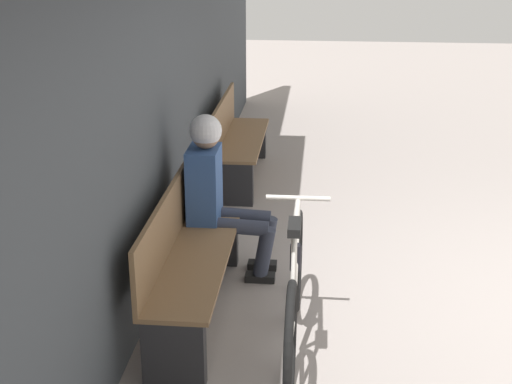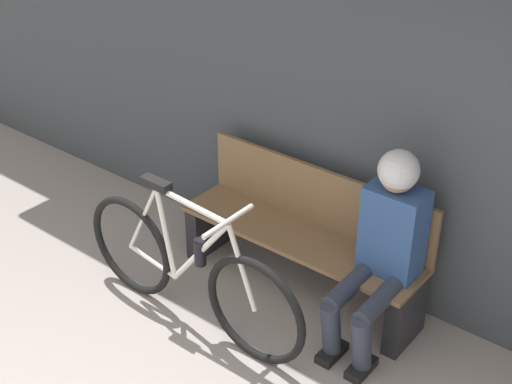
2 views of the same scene
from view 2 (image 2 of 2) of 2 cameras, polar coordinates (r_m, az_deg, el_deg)
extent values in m
cube|color=#3D4247|center=(4.19, 9.10, 11.33)|extent=(12.00, 0.12, 3.20)
cube|color=brown|center=(4.51, 3.47, -3.65)|extent=(1.66, 0.42, 0.03)
cube|color=brown|center=(4.53, 4.98, -0.31)|extent=(1.66, 0.03, 0.40)
cube|color=#232326|center=(5.04, -3.83, -2.63)|extent=(0.10, 0.36, 0.41)
cube|color=#232326|center=(4.34, 11.89, -9.57)|extent=(0.10, 0.36, 0.41)
torus|color=black|center=(4.63, -9.98, -4.29)|extent=(0.69, 0.05, 0.69)
torus|color=black|center=(4.05, -0.09, -9.45)|extent=(0.69, 0.05, 0.69)
cylinder|color=silver|center=(4.00, -5.21, -1.05)|extent=(0.55, 0.03, 0.07)
cylinder|color=silver|center=(4.13, -4.51, -4.83)|extent=(0.47, 0.03, 0.59)
cylinder|color=silver|center=(4.28, -7.22, -3.30)|extent=(0.13, 0.03, 0.61)
cylinder|color=silver|center=(4.52, -8.29, -5.50)|extent=(0.39, 0.03, 0.09)
cylinder|color=silver|center=(4.39, -9.03, -2.07)|extent=(0.31, 0.02, 0.55)
cylinder|color=silver|center=(3.94, -1.13, -6.11)|extent=(0.21, 0.03, 0.51)
cube|color=black|center=(4.15, -8.01, 0.69)|extent=(0.20, 0.07, 0.05)
cylinder|color=silver|center=(3.84, -2.23, -2.34)|extent=(0.03, 0.40, 0.03)
cylinder|color=black|center=(4.13, -4.51, -4.83)|extent=(0.07, 0.07, 0.17)
cylinder|color=#2D3342|center=(4.13, 7.60, -7.39)|extent=(0.11, 0.44, 0.13)
cylinder|color=#2D3342|center=(4.13, 6.02, -10.76)|extent=(0.11, 0.17, 0.38)
cube|color=black|center=(4.29, 6.09, -12.66)|extent=(0.10, 0.22, 0.06)
cylinder|color=#2D3342|center=(4.06, 10.01, -8.42)|extent=(0.11, 0.44, 0.13)
cylinder|color=#2D3342|center=(4.06, 8.43, -11.87)|extent=(0.11, 0.17, 0.38)
cube|color=black|center=(4.22, 8.43, -13.75)|extent=(0.10, 0.22, 0.06)
cube|color=#2D4C84|center=(4.12, 10.93, -3.05)|extent=(0.34, 0.22, 0.54)
sphere|color=#9E7556|center=(3.92, 11.31, 1.35)|extent=(0.20, 0.20, 0.20)
sphere|color=silver|center=(3.90, 11.35, 1.73)|extent=(0.23, 0.23, 0.23)
camera|label=1|loc=(6.69, -33.80, 21.68)|focal=50.00mm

